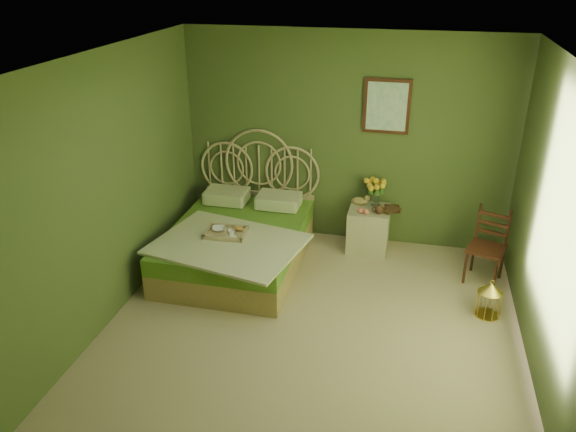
% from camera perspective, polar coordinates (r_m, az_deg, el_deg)
% --- Properties ---
extents(floor, '(4.50, 4.50, 0.00)m').
position_cam_1_polar(floor, '(5.51, 2.07, -12.42)').
color(floor, tan).
rests_on(floor, ground).
extents(ceiling, '(4.50, 4.50, 0.00)m').
position_cam_1_polar(ceiling, '(4.44, 2.60, 15.33)').
color(ceiling, silver).
rests_on(ceiling, wall_back).
extents(wall_back, '(4.00, 0.00, 4.00)m').
position_cam_1_polar(wall_back, '(6.91, 5.88, 7.66)').
color(wall_back, '#4E5C30').
rests_on(wall_back, floor).
extents(wall_left, '(0.00, 4.50, 4.50)m').
position_cam_1_polar(wall_left, '(5.52, -18.54, 1.92)').
color(wall_left, '#4E5C30').
rests_on(wall_left, floor).
extents(wall_right, '(0.00, 4.50, 4.50)m').
position_cam_1_polar(wall_right, '(4.91, 25.89, -2.29)').
color(wall_right, '#4E5C30').
rests_on(wall_right, floor).
extents(wall_art, '(0.54, 0.04, 0.64)m').
position_cam_1_polar(wall_art, '(6.72, 10.01, 10.92)').
color(wall_art, '#3E1B10').
rests_on(wall_art, wall_back).
extents(bed, '(1.74, 2.19, 1.36)m').
position_cam_1_polar(bed, '(6.64, -5.06, -2.39)').
color(bed, tan).
rests_on(bed, floor).
extents(nightstand, '(0.49, 0.49, 0.97)m').
position_cam_1_polar(nightstand, '(6.98, 8.26, -0.67)').
color(nightstand, beige).
rests_on(nightstand, floor).
extents(chair, '(0.48, 0.48, 0.85)m').
position_cam_1_polar(chair, '(6.60, 19.53, -2.36)').
color(chair, '#3E1B10').
rests_on(chair, floor).
extents(birdcage, '(0.25, 0.25, 0.37)m').
position_cam_1_polar(birdcage, '(6.07, 19.75, -8.02)').
color(birdcage, gold).
rests_on(birdcage, floor).
extents(book_lower, '(0.21, 0.26, 0.02)m').
position_cam_1_polar(book_lower, '(6.90, 9.81, 0.73)').
color(book_lower, '#381E0F').
rests_on(book_lower, nightstand).
extents(book_upper, '(0.28, 0.29, 0.02)m').
position_cam_1_polar(book_upper, '(6.89, 9.82, 0.88)').
color(book_upper, '#472819').
rests_on(book_upper, nightstand).
extents(cereal_bowl, '(0.20, 0.20, 0.04)m').
position_cam_1_polar(cereal_bowl, '(6.36, -7.04, -1.31)').
color(cereal_bowl, white).
rests_on(cereal_bowl, bed).
extents(coffee_cup, '(0.09, 0.09, 0.08)m').
position_cam_1_polar(coffee_cup, '(6.20, -5.82, -1.76)').
color(coffee_cup, white).
rests_on(coffee_cup, bed).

